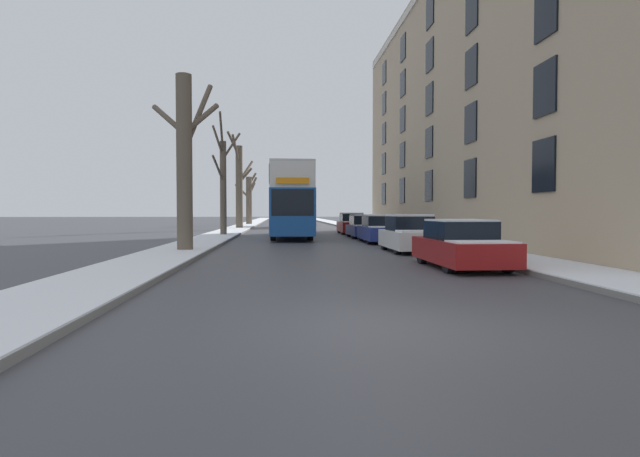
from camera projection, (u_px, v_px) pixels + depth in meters
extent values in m
plane|color=#424247|center=(404.00, 326.00, 7.07)|extent=(320.00, 320.00, 0.00)
cube|color=slate|center=(247.00, 225.00, 59.43)|extent=(2.42, 130.00, 0.13)
cube|color=white|center=(247.00, 224.00, 59.42)|extent=(2.40, 130.00, 0.03)
cube|color=slate|center=(343.00, 225.00, 60.33)|extent=(2.42, 130.00, 0.13)
cube|color=white|center=(343.00, 224.00, 60.32)|extent=(2.40, 130.00, 0.03)
cube|color=tan|center=(504.00, 106.00, 29.56)|extent=(9.00, 36.63, 15.83)
cube|color=black|center=(544.00, 165.00, 16.52)|extent=(0.08, 1.40, 1.77)
cube|color=black|center=(470.00, 178.00, 22.94)|extent=(0.08, 1.40, 1.77)
cube|color=black|center=(429.00, 186.00, 29.36)|extent=(0.08, 1.40, 1.77)
cube|color=black|center=(402.00, 190.00, 35.79)|extent=(0.08, 1.40, 1.77)
cube|color=black|center=(384.00, 194.00, 42.21)|extent=(0.08, 1.40, 1.77)
cube|color=black|center=(545.00, 88.00, 16.43)|extent=(0.08, 1.40, 1.77)
cube|color=black|center=(471.00, 123.00, 22.86)|extent=(0.08, 1.40, 1.77)
cube|color=black|center=(429.00, 143.00, 29.28)|extent=(0.08, 1.40, 1.77)
cube|color=black|center=(402.00, 155.00, 35.70)|extent=(0.08, 1.40, 1.77)
cube|color=black|center=(384.00, 164.00, 42.13)|extent=(0.08, 1.40, 1.77)
cube|color=black|center=(546.00, 11.00, 16.35)|extent=(0.08, 1.40, 1.77)
cube|color=black|center=(471.00, 67.00, 22.77)|extent=(0.08, 1.40, 1.77)
cube|color=black|center=(429.00, 99.00, 29.20)|extent=(0.08, 1.40, 1.77)
cube|color=black|center=(403.00, 120.00, 35.62)|extent=(0.08, 1.40, 1.77)
cube|color=black|center=(384.00, 134.00, 42.04)|extent=(0.08, 1.40, 1.77)
cube|color=black|center=(472.00, 11.00, 22.69)|extent=(0.08, 1.40, 1.77)
cube|color=black|center=(430.00, 56.00, 29.11)|extent=(0.08, 1.40, 1.77)
cube|color=black|center=(403.00, 84.00, 35.53)|extent=(0.08, 1.40, 1.77)
cube|color=black|center=(384.00, 103.00, 41.96)|extent=(0.08, 1.40, 1.77)
cube|color=black|center=(430.00, 12.00, 29.03)|extent=(0.08, 1.40, 1.77)
cube|color=black|center=(403.00, 48.00, 35.45)|extent=(0.08, 1.40, 1.77)
cube|color=black|center=(384.00, 73.00, 41.87)|extent=(0.08, 1.40, 1.77)
cylinder|color=brown|center=(184.00, 164.00, 19.45)|extent=(0.61, 0.61, 6.97)
cylinder|color=brown|center=(201.00, 119.00, 20.03)|extent=(1.37, 1.45, 1.50)
cylinder|color=brown|center=(169.00, 120.00, 19.93)|extent=(1.65, 1.45, 1.42)
cylinder|color=brown|center=(198.00, 117.00, 20.16)|extent=(1.09, 1.77, 2.98)
cylinder|color=brown|center=(223.00, 189.00, 32.61)|extent=(0.42, 0.42, 6.24)
cylinder|color=brown|center=(222.00, 141.00, 33.63)|extent=(0.49, 2.37, 1.51)
cylinder|color=brown|center=(218.00, 169.00, 31.76)|extent=(0.61, 1.73, 1.62)
cylinder|color=brown|center=(231.00, 146.00, 32.55)|extent=(1.23, 0.17, 1.76)
cylinder|color=brown|center=(222.00, 133.00, 31.32)|extent=(0.26, 2.48, 2.30)
cylinder|color=brown|center=(218.00, 141.00, 31.99)|extent=(0.69, 1.19, 1.91)
cylinder|color=brown|center=(239.00, 188.00, 46.34)|extent=(0.65, 0.65, 7.76)
cylinder|color=brown|center=(246.00, 171.00, 47.55)|extent=(1.33, 2.66, 2.26)
cylinder|color=brown|center=(245.00, 176.00, 46.66)|extent=(1.35, 0.91, 1.54)
cylinder|color=brown|center=(236.00, 150.00, 45.24)|extent=(0.65, 2.16, 2.52)
cylinder|color=brown|center=(234.00, 144.00, 45.17)|extent=(1.07, 2.26, 2.09)
cylinder|color=brown|center=(249.00, 201.00, 61.07)|extent=(0.73, 0.73, 5.91)
cylinder|color=brown|center=(252.00, 179.00, 61.22)|extent=(1.12, 0.73, 1.61)
cylinder|color=brown|center=(242.00, 191.00, 61.83)|extent=(2.05, 2.03, 1.84)
cylinder|color=brown|center=(252.00, 189.00, 61.31)|extent=(1.01, 0.87, 1.74)
cylinder|color=brown|center=(252.00, 185.00, 60.05)|extent=(1.26, 2.25, 1.76)
cube|color=#194C99|center=(291.00, 212.00, 31.78)|extent=(2.46, 11.79, 2.56)
cube|color=silver|center=(290.00, 181.00, 31.71)|extent=(2.41, 11.55, 1.38)
cube|color=silver|center=(290.00, 169.00, 31.69)|extent=(2.41, 11.55, 0.12)
cube|color=black|center=(291.00, 204.00, 31.76)|extent=(2.49, 10.37, 1.33)
cube|color=black|center=(290.00, 180.00, 31.71)|extent=(2.49, 10.37, 1.05)
cube|color=black|center=(293.00, 202.00, 25.91)|extent=(2.21, 0.06, 1.40)
cube|color=orange|center=(293.00, 181.00, 25.86)|extent=(1.72, 0.05, 0.32)
cylinder|color=black|center=(273.00, 232.00, 28.21)|extent=(0.30, 0.99, 0.99)
cylinder|color=black|center=(310.00, 232.00, 28.37)|extent=(0.30, 0.99, 0.99)
cylinder|color=black|center=(275.00, 228.00, 35.02)|extent=(0.30, 0.99, 0.99)
cylinder|color=black|center=(305.00, 228.00, 35.19)|extent=(0.30, 0.99, 0.99)
cube|color=maroon|center=(461.00, 251.00, 14.48)|extent=(1.83, 4.14, 0.65)
cube|color=black|center=(460.00, 230.00, 14.62)|extent=(1.58, 2.07, 0.53)
cube|color=white|center=(460.00, 220.00, 14.61)|extent=(1.54, 1.97, 0.05)
cube|color=white|center=(482.00, 242.00, 13.00)|extent=(1.65, 1.08, 0.04)
cylinder|color=black|center=(449.00, 261.00, 13.18)|extent=(0.20, 0.65, 0.65)
cylinder|color=black|center=(508.00, 261.00, 13.31)|extent=(0.20, 0.65, 0.65)
cylinder|color=black|center=(422.00, 253.00, 15.66)|extent=(0.20, 0.65, 0.65)
cylinder|color=black|center=(472.00, 253.00, 15.78)|extent=(0.20, 0.65, 0.65)
cube|color=silver|center=(410.00, 239.00, 20.28)|extent=(1.81, 3.99, 0.69)
cube|color=black|center=(409.00, 223.00, 20.41)|extent=(1.56, 1.99, 0.59)
cube|color=white|center=(409.00, 215.00, 20.40)|extent=(1.52, 1.89, 0.09)
cube|color=white|center=(420.00, 231.00, 18.85)|extent=(1.63, 1.04, 0.07)
cylinder|color=black|center=(397.00, 246.00, 19.03)|extent=(0.20, 0.66, 0.66)
cylinder|color=black|center=(438.00, 246.00, 19.15)|extent=(0.20, 0.66, 0.66)
cylinder|color=black|center=(384.00, 242.00, 21.41)|extent=(0.20, 0.66, 0.66)
cylinder|color=black|center=(421.00, 242.00, 21.54)|extent=(0.20, 0.66, 0.66)
cube|color=navy|center=(380.00, 233.00, 26.34)|extent=(1.83, 4.18, 0.68)
cube|color=black|center=(380.00, 221.00, 26.48)|extent=(1.57, 2.09, 0.56)
cube|color=white|center=(380.00, 215.00, 26.47)|extent=(1.54, 1.98, 0.07)
cube|color=white|center=(386.00, 227.00, 24.85)|extent=(1.65, 1.09, 0.06)
cylinder|color=black|center=(369.00, 238.00, 25.03)|extent=(0.20, 0.64, 0.64)
cylinder|color=black|center=(401.00, 238.00, 25.16)|extent=(0.20, 0.64, 0.64)
cylinder|color=black|center=(361.00, 236.00, 27.53)|extent=(0.20, 0.64, 0.64)
cylinder|color=black|center=(390.00, 235.00, 27.66)|extent=(0.20, 0.64, 0.64)
cube|color=navy|center=(364.00, 230.00, 31.34)|extent=(1.84, 4.24, 0.61)
cube|color=black|center=(364.00, 221.00, 31.49)|extent=(1.58, 2.12, 0.61)
cube|color=white|center=(364.00, 215.00, 31.48)|extent=(1.55, 2.01, 0.08)
cube|color=white|center=(369.00, 226.00, 29.83)|extent=(1.66, 1.11, 0.07)
cylinder|color=black|center=(355.00, 234.00, 30.02)|extent=(0.20, 0.62, 0.62)
cylinder|color=black|center=(381.00, 234.00, 30.14)|extent=(0.20, 0.62, 0.62)
cylinder|color=black|center=(349.00, 232.00, 32.55)|extent=(0.20, 0.62, 0.62)
cylinder|color=black|center=(373.00, 232.00, 32.67)|extent=(0.20, 0.62, 0.62)
cube|color=maroon|center=(352.00, 227.00, 36.98)|extent=(1.81, 3.97, 0.72)
cube|color=black|center=(351.00, 218.00, 37.12)|extent=(1.56, 1.99, 0.60)
cube|color=white|center=(351.00, 213.00, 37.10)|extent=(1.52, 1.89, 0.08)
cube|color=white|center=(354.00, 222.00, 35.56)|extent=(1.63, 1.04, 0.06)
cylinder|color=black|center=(343.00, 230.00, 35.74)|extent=(0.20, 0.62, 0.62)
cylinder|color=black|center=(365.00, 230.00, 35.86)|extent=(0.20, 0.62, 0.62)
cylinder|color=black|center=(339.00, 229.00, 38.11)|extent=(0.20, 0.62, 0.62)
cylinder|color=black|center=(360.00, 229.00, 38.24)|extent=(0.20, 0.62, 0.62)
cube|color=white|center=(282.00, 216.00, 52.04)|extent=(1.97, 5.59, 2.03)
cube|color=black|center=(282.00, 211.00, 49.26)|extent=(1.74, 0.06, 0.90)
cylinder|color=black|center=(273.00, 225.00, 50.22)|extent=(0.22, 0.68, 0.68)
cylinder|color=black|center=(291.00, 225.00, 50.36)|extent=(0.22, 0.68, 0.68)
cylinder|color=black|center=(274.00, 224.00, 53.79)|extent=(0.22, 0.68, 0.68)
cylinder|color=black|center=(290.00, 224.00, 53.92)|extent=(0.22, 0.68, 0.68)
cylinder|color=black|center=(187.00, 237.00, 24.41)|extent=(0.17, 0.17, 0.78)
cylinder|color=black|center=(188.00, 237.00, 24.28)|extent=(0.17, 0.17, 0.78)
cylinder|color=black|center=(187.00, 222.00, 24.32)|extent=(0.37, 0.37, 0.68)
sphere|color=beige|center=(187.00, 213.00, 24.30)|extent=(0.22, 0.22, 0.22)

